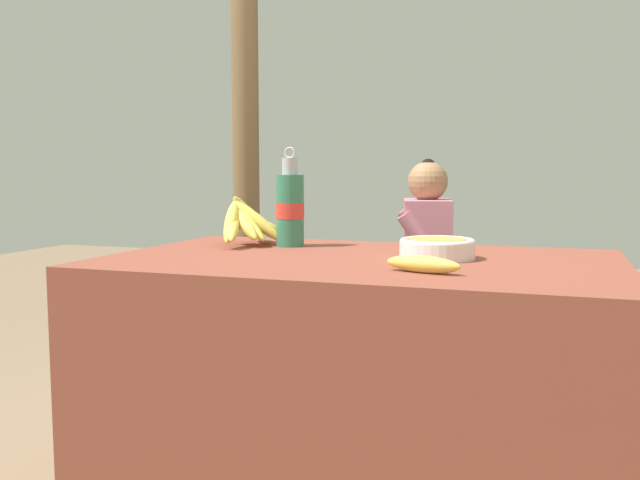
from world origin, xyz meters
TOP-DOWN VIEW (x-y plane):
  - market_counter at (0.00, 0.00)m, footprint 1.41×0.88m
  - banana_bunch_ripe at (-0.44, 0.19)m, footprint 0.20×0.36m
  - serving_bowl at (0.21, 0.05)m, footprint 0.21×0.21m
  - water_bottle at (-0.29, 0.21)m, footprint 0.09×0.09m
  - loose_banana_front at (0.22, -0.23)m, footprint 0.20×0.09m
  - wooden_bench at (0.04, 1.16)m, footprint 1.62×0.32m
  - seated_vendor at (-0.06, 1.12)m, footprint 0.45×0.42m
  - banana_bunch_green at (0.53, 1.16)m, footprint 0.17×0.32m
  - support_post_near at (-1.01, 1.40)m, footprint 0.14×0.14m

SIDE VIEW (x-z plane):
  - wooden_bench at x=0.04m, z-range 0.14..0.57m
  - market_counter at x=0.00m, z-range 0.00..0.79m
  - banana_bunch_green at x=0.53m, z-range 0.42..0.56m
  - seated_vendor at x=-0.06m, z-range 0.08..1.17m
  - loose_banana_front at x=0.22m, z-range 0.79..0.84m
  - serving_bowl at x=0.21m, z-range 0.80..0.85m
  - banana_bunch_ripe at x=-0.44m, z-range 0.79..0.96m
  - water_bottle at x=-0.29m, z-range 0.76..1.08m
  - support_post_near at x=-1.01m, z-range 0.00..2.20m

